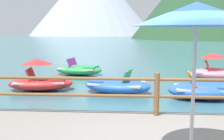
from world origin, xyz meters
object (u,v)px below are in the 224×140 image
(pedal_boat_0, at_px, (215,71))
(pedal_boat_1, at_px, (79,70))
(pedal_boat_3, at_px, (40,80))
(pedal_boat_5, at_px, (203,90))
(pedal_boat_2, at_px, (117,85))
(beach_umbrella, at_px, (197,16))

(pedal_boat_0, bearing_deg, pedal_boat_1, 172.32)
(pedal_boat_3, bearing_deg, pedal_boat_5, -8.99)
(pedal_boat_0, distance_m, pedal_boat_1, 6.63)
(pedal_boat_1, height_order, pedal_boat_5, pedal_boat_5)
(pedal_boat_3, height_order, pedal_boat_5, pedal_boat_3)
(pedal_boat_1, xyz_separation_m, pedal_boat_3, (-0.77, -3.71, 0.13))
(pedal_boat_2, xyz_separation_m, pedal_boat_3, (-2.93, 0.25, 0.11))
(beach_umbrella, height_order, pedal_boat_1, beach_umbrella)
(pedal_boat_1, xyz_separation_m, pedal_boat_5, (5.06, -4.64, 0.02))
(pedal_boat_0, distance_m, pedal_boat_5, 4.04)
(beach_umbrella, height_order, pedal_boat_3, beach_umbrella)
(pedal_boat_2, relative_size, pedal_boat_5, 1.15)
(beach_umbrella, xyz_separation_m, pedal_boat_1, (-3.52, 9.94, -2.18))
(pedal_boat_0, relative_size, pedal_boat_1, 0.87)
(pedal_boat_1, bearing_deg, beach_umbrella, -70.51)
(pedal_boat_3, relative_size, pedal_boat_5, 1.10)
(beach_umbrella, height_order, pedal_boat_5, beach_umbrella)
(pedal_boat_2, distance_m, pedal_boat_3, 2.95)
(beach_umbrella, distance_m, pedal_boat_0, 9.77)
(pedal_boat_0, bearing_deg, pedal_boat_5, -111.93)
(beach_umbrella, height_order, pedal_boat_0, beach_umbrella)
(pedal_boat_0, bearing_deg, pedal_boat_2, -145.15)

